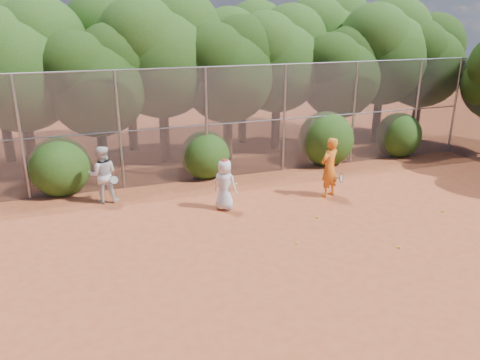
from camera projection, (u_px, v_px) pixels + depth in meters
name	position (u px, v px, depth m)	size (l,w,h in m)	color
ground	(309.00, 246.00, 12.11)	(80.00, 80.00, 0.00)	#994222
fence_back	(230.00, 122.00, 16.73)	(20.05, 0.09, 4.03)	gray
tree_1	(19.00, 61.00, 16.12)	(4.64, 4.03, 6.35)	black
tree_2	(97.00, 77.00, 16.48)	(3.99, 3.47, 5.47)	black
tree_3	(161.00, 50.00, 17.90)	(4.89, 4.26, 6.70)	black
tree_4	(228.00, 66.00, 18.36)	(4.19, 3.64, 5.73)	black
tree_5	(278.00, 56.00, 19.77)	(4.51, 3.92, 6.17)	black
tree_6	(341.00, 70.00, 19.86)	(3.86, 3.36, 5.29)	black
tree_7	(384.00, 48.00, 20.93)	(4.77, 4.14, 6.53)	black
tree_8	(424.00, 58.00, 21.45)	(4.25, 3.70, 5.82)	black
tree_10	(127.00, 42.00, 19.46)	(5.15, 4.48, 7.06)	black
tree_11	(243.00, 51.00, 20.84)	(4.64, 4.03, 6.35)	black
tree_12	(326.00, 40.00, 22.69)	(5.02, 4.37, 6.88)	black
bush_0	(59.00, 164.00, 15.47)	(2.00, 2.00, 2.00)	#1E3F0F
bush_1	(205.00, 153.00, 17.09)	(1.80, 1.80, 1.80)	#1E3F0F
bush_2	(326.00, 136.00, 18.61)	(2.20, 2.20, 2.20)	#1E3F0F
bush_3	(399.00, 133.00, 19.77)	(1.90, 1.90, 1.90)	#1E3F0F
player_yellow	(329.00, 168.00, 15.14)	(0.92, 0.72, 1.98)	orange
player_teen	(225.00, 184.00, 14.17)	(0.91, 0.90, 1.61)	silver
player_white	(103.00, 174.00, 14.70)	(0.98, 0.82, 1.83)	silver
ball_0	(318.00, 217.00, 13.76)	(0.07, 0.07, 0.07)	yellow
ball_1	(327.00, 192.00, 15.68)	(0.07, 0.07, 0.07)	yellow
ball_2	(399.00, 247.00, 11.96)	(0.07, 0.07, 0.07)	yellow
ball_3	(443.00, 211.00, 14.17)	(0.07, 0.07, 0.07)	yellow
ball_4	(297.00, 243.00, 12.19)	(0.07, 0.07, 0.07)	yellow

